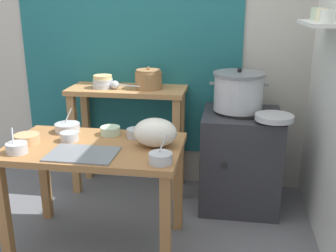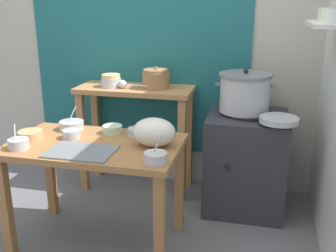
# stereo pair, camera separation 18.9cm
# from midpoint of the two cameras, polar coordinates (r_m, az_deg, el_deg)

# --- Properties ---
(ground_plane) EXTENTS (9.00, 9.00, 0.00)m
(ground_plane) POSITION_cam_midpoint_polar(r_m,az_deg,el_deg) (2.90, -9.01, -16.01)
(ground_plane) COLOR slate
(wall_back) EXTENTS (4.40, 0.12, 2.60)m
(wall_back) POSITION_cam_midpoint_polar(r_m,az_deg,el_deg) (3.47, -3.14, 12.77)
(wall_back) COLOR #B2ADA3
(wall_back) RESTS_ON ground
(prep_table) EXTENTS (1.10, 0.66, 0.72)m
(prep_table) POSITION_cam_midpoint_polar(r_m,az_deg,el_deg) (2.62, -12.37, -4.95)
(prep_table) COLOR #9E6B3D
(prep_table) RESTS_ON ground
(back_shelf_table) EXTENTS (0.96, 0.40, 0.90)m
(back_shelf_table) POSITION_cam_midpoint_polar(r_m,az_deg,el_deg) (3.38, -7.31, 1.73)
(back_shelf_table) COLOR #B27F4C
(back_shelf_table) RESTS_ON ground
(stove_block) EXTENTS (0.60, 0.61, 0.78)m
(stove_block) POSITION_cam_midpoint_polar(r_m,az_deg,el_deg) (3.22, 8.53, -4.67)
(stove_block) COLOR #2D2D33
(stove_block) RESTS_ON ground
(steamer_pot) EXTENTS (0.44, 0.39, 0.33)m
(steamer_pot) POSITION_cam_midpoint_polar(r_m,az_deg,el_deg) (3.08, 8.25, 4.89)
(steamer_pot) COLOR #B7BABF
(steamer_pot) RESTS_ON stove_block
(clay_pot) EXTENTS (0.22, 0.22, 0.18)m
(clay_pot) POSITION_cam_midpoint_polar(r_m,az_deg,el_deg) (3.26, -4.46, 6.62)
(clay_pot) COLOR olive
(clay_pot) RESTS_ON back_shelf_table
(bowl_stack_enamel) EXTENTS (0.17, 0.17, 0.10)m
(bowl_stack_enamel) POSITION_cam_midpoint_polar(r_m,az_deg,el_deg) (3.34, -10.86, 6.17)
(bowl_stack_enamel) COLOR #B7BABF
(bowl_stack_enamel) RESTS_ON back_shelf_table
(ladle) EXTENTS (0.26, 0.07, 0.07)m
(ladle) POSITION_cam_midpoint_polar(r_m,az_deg,el_deg) (3.28, -9.06, 5.77)
(ladle) COLOR #B7BABF
(ladle) RESTS_ON back_shelf_table
(serving_tray) EXTENTS (0.40, 0.28, 0.01)m
(serving_tray) POSITION_cam_midpoint_polar(r_m,az_deg,el_deg) (2.44, -14.24, -3.91)
(serving_tray) COLOR slate
(serving_tray) RESTS_ON prep_table
(plastic_bag) EXTENTS (0.27, 0.21, 0.18)m
(plastic_bag) POSITION_cam_midpoint_polar(r_m,az_deg,el_deg) (2.48, -4.03, -0.95)
(plastic_bag) COLOR silver
(plastic_bag) RESTS_ON prep_table
(wide_pan) EXTENTS (0.27, 0.27, 0.04)m
(wide_pan) POSITION_cam_midpoint_polar(r_m,az_deg,el_deg) (2.89, 13.07, 1.17)
(wide_pan) COLOR #B7BABF
(wide_pan) RESTS_ON stove_block
(prep_bowl_0) EXTENTS (0.16, 0.16, 0.06)m
(prep_bowl_0) POSITION_cam_midpoint_polar(r_m,az_deg,el_deg) (2.73, -21.30, -1.67)
(prep_bowl_0) COLOR tan
(prep_bowl_0) RESTS_ON prep_table
(prep_bowl_1) EXTENTS (0.13, 0.13, 0.06)m
(prep_bowl_1) POSITION_cam_midpoint_polar(r_m,az_deg,el_deg) (2.74, -10.17, -0.64)
(prep_bowl_1) COLOR #B7D1AD
(prep_bowl_1) RESTS_ON prep_table
(prep_bowl_2) EXTENTS (0.17, 0.17, 0.16)m
(prep_bowl_2) POSITION_cam_midpoint_polar(r_m,az_deg,el_deg) (2.87, -15.96, -0.20)
(prep_bowl_2) COLOR #B7BABF
(prep_bowl_2) RESTS_ON prep_table
(prep_bowl_3) EXTENTS (0.13, 0.13, 0.06)m
(prep_bowl_3) POSITION_cam_midpoint_polar(r_m,az_deg,el_deg) (2.66, -6.59, -1.00)
(prep_bowl_3) COLOR #B7BABF
(prep_bowl_3) RESTS_ON prep_table
(prep_bowl_4) EXTENTS (0.13, 0.13, 0.17)m
(prep_bowl_4) POSITION_cam_midpoint_polar(r_m,az_deg,el_deg) (2.24, -3.50, -4.55)
(prep_bowl_4) COLOR #B7BABF
(prep_bowl_4) RESTS_ON prep_table
(prep_bowl_5) EXTENTS (0.11, 0.11, 0.05)m
(prep_bowl_5) POSITION_cam_midpoint_polar(r_m,az_deg,el_deg) (2.69, -2.82, -0.89)
(prep_bowl_5) COLOR #B7BABF
(prep_bowl_5) RESTS_ON prep_table
(prep_bowl_6) EXTENTS (0.12, 0.12, 0.06)m
(prep_bowl_6) POSITION_cam_midpoint_polar(r_m,az_deg,el_deg) (2.68, -15.83, -1.43)
(prep_bowl_6) COLOR #B7BABF
(prep_bowl_6) RESTS_ON prep_table
(prep_bowl_7) EXTENTS (0.13, 0.13, 0.15)m
(prep_bowl_7) POSITION_cam_midpoint_polar(r_m,az_deg,el_deg) (2.58, -22.71, -2.87)
(prep_bowl_7) COLOR #B7BABF
(prep_bowl_7) RESTS_ON prep_table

